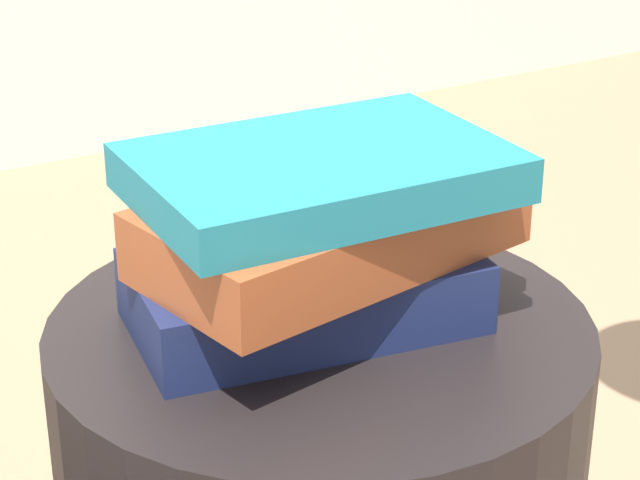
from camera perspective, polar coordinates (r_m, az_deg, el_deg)
book_navy at (r=0.97m, az=-0.78°, el=-2.42°), size 0.30×0.19×0.06m
book_rust at (r=0.95m, az=0.55°, el=0.60°), size 0.32×0.20×0.06m
book_teal at (r=0.93m, az=-0.00°, el=3.19°), size 0.29×0.21×0.04m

